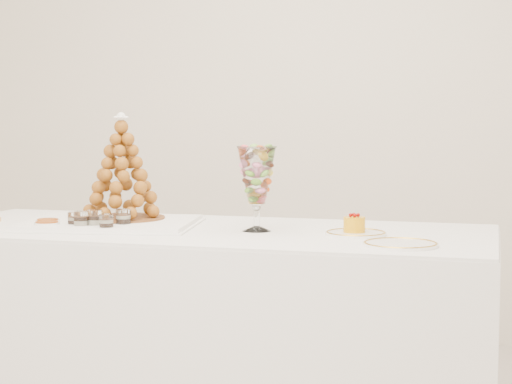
# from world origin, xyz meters

# --- Properties ---
(buffet_table) EXTENTS (2.16, 0.92, 0.81)m
(buffet_table) POSITION_xyz_m (-0.12, 0.31, 0.41)
(buffet_table) COLOR white
(buffet_table) RESTS_ON ground
(lace_tray) EXTENTS (0.69, 0.55, 0.02)m
(lace_tray) POSITION_xyz_m (-0.50, 0.31, 0.82)
(lace_tray) COLOR white
(lace_tray) RESTS_ON buffet_table
(macaron_vase) EXTENTS (0.14, 0.14, 0.31)m
(macaron_vase) POSITION_xyz_m (0.08, 0.30, 1.01)
(macaron_vase) COLOR white
(macaron_vase) RESTS_ON buffet_table
(cake_plate) EXTENTS (0.22, 0.22, 0.01)m
(cake_plate) POSITION_xyz_m (0.45, 0.28, 0.82)
(cake_plate) COLOR white
(cake_plate) RESTS_ON buffet_table
(spare_plate) EXTENTS (0.24, 0.24, 0.01)m
(spare_plate) POSITION_xyz_m (0.63, 0.06, 0.82)
(spare_plate) COLOR white
(spare_plate) RESTS_ON buffet_table
(verrine_a) EXTENTS (0.05, 0.05, 0.06)m
(verrine_a) POSITION_xyz_m (-0.58, 0.18, 0.84)
(verrine_a) COLOR white
(verrine_a) RESTS_ON buffet_table
(verrine_b) EXTENTS (0.07, 0.07, 0.08)m
(verrine_b) POSITION_xyz_m (-0.50, 0.17, 0.85)
(verrine_b) COLOR white
(verrine_b) RESTS_ON buffet_table
(verrine_c) EXTENTS (0.06, 0.06, 0.07)m
(verrine_c) POSITION_xyz_m (-0.41, 0.22, 0.85)
(verrine_c) COLOR white
(verrine_c) RESTS_ON buffet_table
(verrine_d) EXTENTS (0.06, 0.06, 0.07)m
(verrine_d) POSITION_xyz_m (-0.54, 0.14, 0.85)
(verrine_d) COLOR white
(verrine_d) RESTS_ON buffet_table
(verrine_e) EXTENTS (0.06, 0.06, 0.07)m
(verrine_e) POSITION_xyz_m (-0.43, 0.12, 0.85)
(verrine_e) COLOR white
(verrine_e) RESTS_ON buffet_table
(ramekin_back) EXTENTS (0.09, 0.09, 0.03)m
(ramekin_back) POSITION_xyz_m (-0.71, 0.21, 0.83)
(ramekin_back) COLOR white
(ramekin_back) RESTS_ON buffet_table
(ramekin_front) EXTENTS (0.09, 0.09, 0.03)m
(ramekin_front) POSITION_xyz_m (-0.67, 0.13, 0.83)
(ramekin_front) COLOR white
(ramekin_front) RESTS_ON buffet_table
(croquembouche) EXTENTS (0.33, 0.33, 0.41)m
(croquembouche) POSITION_xyz_m (-0.48, 0.38, 1.03)
(croquembouche) COLOR brown
(croquembouche) RESTS_ON lace_tray
(mousse_cake) EXTENTS (0.08, 0.08, 0.07)m
(mousse_cake) POSITION_xyz_m (0.45, 0.28, 0.85)
(mousse_cake) COLOR #E99F0A
(mousse_cake) RESTS_ON cake_plate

